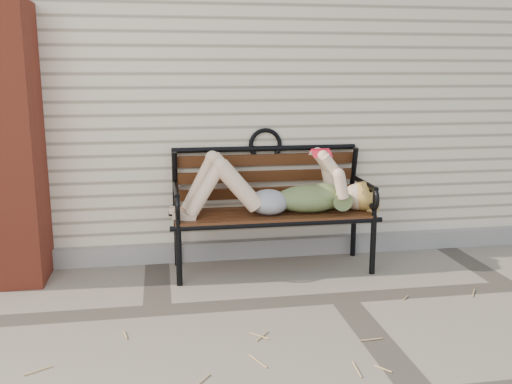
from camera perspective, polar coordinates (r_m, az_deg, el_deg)
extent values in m
plane|color=gray|center=(4.01, 8.62, -10.42)|extent=(80.00, 80.00, 0.00)
cube|color=beige|center=(6.62, 0.80, 11.83)|extent=(8.00, 4.00, 3.00)
cube|color=gray|center=(4.86, 5.09, -5.35)|extent=(8.00, 0.10, 0.15)
cube|color=#983622|center=(4.43, -24.04, 4.23)|extent=(0.50, 0.50, 2.00)
cylinder|color=black|center=(4.15, -7.72, -6.36)|extent=(0.04, 0.04, 0.44)
cylinder|color=black|center=(4.57, -7.92, -4.62)|extent=(0.04, 0.04, 0.44)
cylinder|color=black|center=(4.43, 11.62, -5.29)|extent=(0.04, 0.04, 0.44)
cylinder|color=black|center=(4.83, 9.73, -3.76)|extent=(0.04, 0.04, 0.44)
cube|color=#542A15|center=(4.38, 1.71, -2.23)|extent=(1.50, 0.48, 0.03)
cylinder|color=black|center=(4.17, 2.31, -3.24)|extent=(1.58, 0.04, 0.04)
cylinder|color=black|center=(4.59, 1.16, -1.80)|extent=(1.58, 0.04, 0.04)
torus|color=black|center=(4.60, 0.94, 4.74)|extent=(0.27, 0.04, 0.27)
ellipsoid|color=#0B354F|center=(4.38, 5.34, -0.67)|extent=(0.53, 0.31, 0.21)
ellipsoid|color=#0B354F|center=(4.41, 6.84, -0.17)|extent=(0.26, 0.30, 0.16)
ellipsoid|color=#9D9DA1|center=(4.31, 1.28, -1.02)|extent=(0.30, 0.34, 0.19)
sphere|color=beige|center=(4.49, 10.10, -0.48)|extent=(0.22, 0.22, 0.22)
ellipsoid|color=tan|center=(4.51, 10.69, -0.39)|extent=(0.25, 0.25, 0.23)
cube|color=red|center=(4.34, 6.45, 4.22)|extent=(0.14, 0.02, 0.02)
cube|color=white|center=(4.30, 6.60, 3.79)|extent=(0.14, 0.09, 0.05)
cube|color=white|center=(4.38, 6.30, 3.95)|extent=(0.14, 0.09, 0.05)
cube|color=red|center=(4.30, 6.61, 3.84)|extent=(0.15, 0.09, 0.05)
cube|color=red|center=(4.38, 6.29, 4.00)|extent=(0.15, 0.09, 0.05)
cylinder|color=tan|center=(3.65, -17.29, -13.07)|extent=(0.05, 0.18, 0.01)
cylinder|color=tan|center=(3.62, 7.97, -12.88)|extent=(0.08, 0.12, 0.01)
cylinder|color=tan|center=(3.18, -6.65, -16.50)|extent=(0.05, 0.08, 0.01)
cylinder|color=tan|center=(3.30, -11.50, -15.57)|extent=(0.17, 0.04, 0.01)
cylinder|color=tan|center=(3.50, 20.79, -14.47)|extent=(0.14, 0.05, 0.01)
cylinder|color=tan|center=(3.22, -9.56, -16.24)|extent=(0.13, 0.14, 0.01)
cylinder|color=tan|center=(3.58, 17.58, -13.64)|extent=(0.11, 0.03, 0.01)
cylinder|color=tan|center=(3.37, -22.07, -15.68)|extent=(0.08, 0.09, 0.01)
cylinder|color=tan|center=(3.28, -1.64, -15.50)|extent=(0.03, 0.14, 0.01)
cylinder|color=tan|center=(3.38, 23.87, -15.70)|extent=(0.01, 0.11, 0.01)
cylinder|color=tan|center=(3.22, 15.43, -16.49)|extent=(0.04, 0.11, 0.01)
cylinder|color=tan|center=(3.93, 13.94, -11.05)|extent=(0.11, 0.07, 0.01)
cylinder|color=tan|center=(3.29, -21.46, -16.26)|extent=(0.12, 0.02, 0.01)
cylinder|color=tan|center=(3.34, 24.22, -16.10)|extent=(0.03, 0.10, 0.01)
cylinder|color=tan|center=(3.25, 22.76, -16.78)|extent=(0.06, 0.17, 0.01)
cylinder|color=tan|center=(3.94, 12.59, -10.90)|extent=(0.09, 0.04, 0.01)
cylinder|color=tan|center=(3.56, 12.59, -13.47)|extent=(0.03, 0.13, 0.01)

